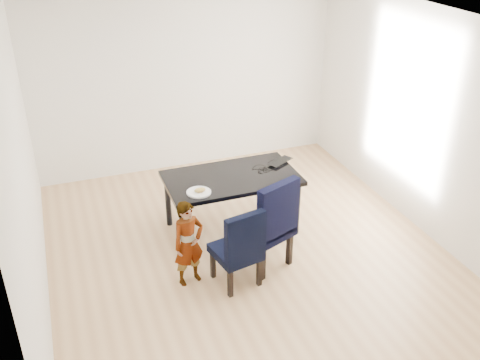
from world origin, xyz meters
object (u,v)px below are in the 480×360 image
object	(u,v)px
chair_right	(263,221)
laptop	(277,161)
plate	(199,192)
dining_table	(232,203)
chair_left	(236,245)
child	(189,243)

from	to	relation	value
chair_right	laptop	xyz separation A→B (m)	(0.59, 0.96, 0.21)
chair_right	plate	bearing A→B (deg)	116.73
dining_table	chair_left	bearing A→B (deg)	-107.00
plate	chair_right	bearing A→B (deg)	-42.21
dining_table	laptop	xyz separation A→B (m)	(0.68, 0.18, 0.39)
chair_left	child	world-z (taller)	child
plate	laptop	size ratio (longest dim) A/B	0.79
child	laptop	world-z (taller)	child
dining_table	chair_left	distance (m)	1.05
dining_table	laptop	world-z (taller)	laptop
dining_table	plate	distance (m)	0.67
dining_table	chair_right	distance (m)	0.81
laptop	dining_table	bearing A→B (deg)	-13.45
chair_right	laptop	bearing A→B (deg)	37.59
chair_right	plate	xyz separation A→B (m)	(-0.58, 0.53, 0.20)
chair_left	chair_right	bearing A→B (deg)	17.60
chair_left	laptop	distance (m)	1.56
chair_right	plate	distance (m)	0.81
chair_right	chair_left	bearing A→B (deg)	-172.42
dining_table	child	world-z (taller)	child
chair_left	chair_right	size ratio (longest dim) A/B	0.85
chair_left	plate	bearing A→B (deg)	92.47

